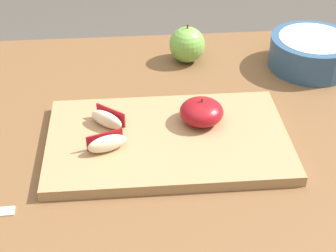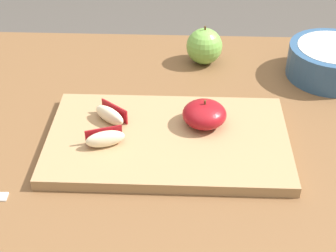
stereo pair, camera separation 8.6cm
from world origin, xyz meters
The scene contains 7 objects.
dining_table centered at (0.00, 0.00, 0.64)m, with size 1.45×0.77×0.74m.
cutting_board centered at (0.03, -0.04, 0.75)m, with size 0.41×0.25×0.02m.
apple_half_skin_up centered at (0.10, 0.00, 0.78)m, with size 0.08×0.08×0.05m.
apple_wedge_front centered at (-0.07, -0.07, 0.77)m, with size 0.07×0.04×0.03m.
apple_wedge_middle centered at (-0.07, 0.00, 0.77)m, with size 0.06×0.06×0.03m.
whole_apple_granny_green centered at (0.10, 0.26, 0.78)m, with size 0.08×0.08×0.08m.
ceramic_fruit_bowl centered at (0.36, 0.21, 0.78)m, with size 0.18×0.18×0.07m.
Camera 1 is at (-0.02, -0.73, 1.29)m, focal length 55.12 mm.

